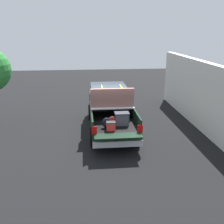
{
  "coord_description": "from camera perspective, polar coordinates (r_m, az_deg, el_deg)",
  "views": [
    {
      "loc": [
        -12.19,
        1.18,
        4.72
      ],
      "look_at": [
        -0.6,
        0.0,
        1.1
      ],
      "focal_mm": 43.52,
      "sensor_mm": 36.0,
      "label": 1
    }
  ],
  "objects": [
    {
      "name": "pickup_truck",
      "position": [
        13.18,
        -0.43,
        0.75
      ],
      "size": [
        6.05,
        2.06,
        2.23
      ],
      "color": "black",
      "rests_on": "ground_plane"
    },
    {
      "name": "ground_plane",
      "position": [
        13.13,
        -0.27,
        -3.81
      ],
      "size": [
        40.0,
        40.0,
        0.0
      ],
      "primitive_type": "plane",
      "color": "black"
    },
    {
      "name": "building_facade",
      "position": [
        13.42,
        19.11,
        2.89
      ],
      "size": [
        11.89,
        0.36,
        3.22
      ],
      "primitive_type": "cube",
      "color": "silver",
      "rests_on": "ground_plane"
    }
  ]
}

